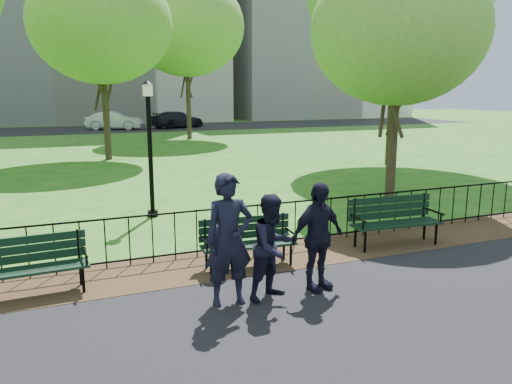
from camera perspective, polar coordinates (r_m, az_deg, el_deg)
name	(u,v)px	position (r m, az deg, el deg)	size (l,w,h in m)	color
ground	(272,293)	(7.71, 1.80, -11.41)	(120.00, 120.00, 0.00)	#21671B
dirt_strip	(237,261)	(9.00, -2.14, -7.89)	(60.00, 1.60, 0.01)	#341F15
far_street	(90,129)	(41.69, -18.42, 6.80)	(70.00, 9.00, 0.01)	black
iron_fence	(228,228)	(9.31, -3.23, -4.11)	(24.06, 0.06, 1.00)	black
apartment_east	(307,12)	(62.33, 5.89, 19.75)	(20.00, 15.00, 24.00)	white
park_bench_main	(236,236)	(8.48, -2.35, -5.09)	(1.67, 0.61, 0.93)	black
park_bench_left_a	(27,260)	(8.15, -24.68, -7.10)	(1.72, 0.61, 0.96)	black
park_bench_right_a	(394,216)	(10.16, 15.47, -2.63)	(1.86, 0.69, 1.04)	black
lamppost	(150,144)	(12.11, -12.04, 5.42)	(0.29, 0.29, 3.25)	black
tree_near_e	(398,31)	(14.65, 15.97, 17.31)	(4.75, 4.75, 6.62)	#2D2116
tree_far_c	(101,23)	(23.18, -17.32, 17.92)	(5.98, 5.98, 8.34)	#2D2116
tree_far_e	(187,26)	(32.10, -7.94, 18.23)	(7.05, 7.05, 9.82)	#2D2116
person_left	(229,240)	(7.02, -3.09, -5.47)	(0.69, 0.45, 1.89)	black
person_mid	(273,247)	(7.25, 1.95, -6.27)	(0.76, 0.39, 1.55)	black
person_right	(318,237)	(7.60, 7.05, -5.08)	(0.97, 0.40, 1.66)	black
sedan_silver	(114,121)	(40.75, -15.87, 7.85)	(1.49, 4.28, 1.41)	#ACB0B4
sedan_dark	(177,120)	(41.70, -8.98, 8.17)	(1.88, 4.62, 1.34)	black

